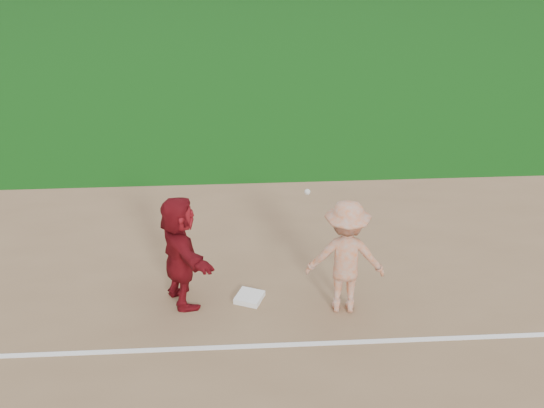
{
  "coord_description": "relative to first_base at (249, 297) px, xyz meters",
  "views": [
    {
      "loc": [
        -0.65,
        -9.13,
        6.86
      ],
      "look_at": [
        0.0,
        1.5,
        1.3
      ],
      "focal_mm": 45.0,
      "sensor_mm": 36.0,
      "label": 1
    }
  ],
  "objects": [
    {
      "name": "foul_line",
      "position": [
        0.45,
        -1.24,
        -0.04
      ],
      "size": [
        60.0,
        0.1,
        0.01
      ],
      "primitive_type": "cube",
      "color": "white",
      "rests_on": "infield_dirt"
    },
    {
      "name": "ground",
      "position": [
        0.45,
        -0.44,
        -0.07
      ],
      "size": [
        160.0,
        160.0,
        0.0
      ],
      "primitive_type": "plane",
      "color": "#0F490E",
      "rests_on": "ground"
    },
    {
      "name": "first_base_play",
      "position": [
        1.56,
        -0.32,
        0.95
      ],
      "size": [
        1.37,
        0.87,
        2.23
      ],
      "color": "#AAABAD",
      "rests_on": "infield_dirt"
    },
    {
      "name": "base_runner",
      "position": [
        -1.12,
        0.03,
        0.94
      ],
      "size": [
        1.22,
        1.92,
        1.98
      ],
      "primitive_type": "imported",
      "rotation": [
        0.0,
        0.0,
        1.95
      ],
      "color": "maroon",
      "rests_on": "infield_dirt"
    },
    {
      "name": "first_base",
      "position": [
        0.0,
        0.0,
        0.0
      ],
      "size": [
        0.56,
        0.56,
        0.1
      ],
      "primitive_type": "cube",
      "rotation": [
        0.0,
        0.0,
        -0.4
      ],
      "color": "white",
      "rests_on": "infield_dirt"
    }
  ]
}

